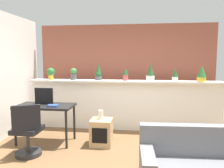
{
  "coord_description": "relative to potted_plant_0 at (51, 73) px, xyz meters",
  "views": [
    {
      "loc": [
        0.4,
        -3.13,
        1.65
      ],
      "look_at": [
        -0.14,
        1.01,
        1.18
      ],
      "focal_mm": 36.07,
      "sensor_mm": 36.0,
      "label": 1
    }
  ],
  "objects": [
    {
      "name": "divider_wall",
      "position": [
        1.73,
        0.03,
        -0.76
      ],
      "size": [
        4.37,
        0.16,
        1.11
      ],
      "primitive_type": "cube",
      "color": "white",
      "rests_on": "ground"
    },
    {
      "name": "book_on_desk",
      "position": [
        0.49,
        -1.13,
        -0.55
      ],
      "size": [
        0.2,
        0.14,
        0.04
      ],
      "primitive_type": "cube",
      "color": "#2D4C8C",
      "rests_on": "desk"
    },
    {
      "name": "plant_shelf",
      "position": [
        1.73,
        -0.01,
        -0.18
      ],
      "size": [
        4.37,
        0.34,
        0.04
      ],
      "primitive_type": "cube",
      "color": "white",
      "rests_on": "divider_wall"
    },
    {
      "name": "potted_plant_4",
      "position": [
        2.33,
        0.02,
        0.02
      ],
      "size": [
        0.19,
        0.19,
        0.4
      ],
      "color": "silver",
      "rests_on": "plant_shelf"
    },
    {
      "name": "potted_plant_1",
      "position": [
        0.55,
        0.03,
        -0.01
      ],
      "size": [
        0.15,
        0.15,
        0.27
      ],
      "color": "#4C4C51",
      "rests_on": "plant_shelf"
    },
    {
      "name": "potted_plant_2",
      "position": [
        1.14,
        0.02,
        0.01
      ],
      "size": [
        0.16,
        0.16,
        0.39
      ],
      "color": "#4C4C51",
      "rests_on": "plant_shelf"
    },
    {
      "name": "potted_plant_0",
      "position": [
        0.0,
        0.0,
        0.0
      ],
      "size": [
        0.19,
        0.19,
        0.28
      ],
      "color": "gold",
      "rests_on": "plant_shelf"
    },
    {
      "name": "tv_monitor",
      "position": [
        0.22,
        -0.92,
        -0.4
      ],
      "size": [
        0.37,
        0.04,
        0.32
      ],
      "primitive_type": "cube",
      "color": "black",
      "rests_on": "desk"
    },
    {
      "name": "side_cube_shelf",
      "position": [
        1.39,
        -1.0,
        -1.06
      ],
      "size": [
        0.4,
        0.41,
        0.5
      ],
      "color": "tan",
      "rests_on": "ground"
    },
    {
      "name": "potted_plant_6",
      "position": [
        3.42,
        -0.04,
        0.02
      ],
      "size": [
        0.19,
        0.19,
        0.36
      ],
      "color": "gold",
      "rests_on": "plant_shelf"
    },
    {
      "name": "potted_plant_3",
      "position": [
        1.78,
        -0.02,
        -0.01
      ],
      "size": [
        0.12,
        0.12,
        0.3
      ],
      "color": "#B7474C",
      "rests_on": "plant_shelf"
    },
    {
      "name": "desk",
      "position": [
        0.28,
        -1.0,
        -0.65
      ],
      "size": [
        1.1,
        0.6,
        0.75
      ],
      "color": "black",
      "rests_on": "ground"
    },
    {
      "name": "office_chair",
      "position": [
        0.25,
        -1.66,
        -0.93
      ],
      "size": [
        0.51,
        0.52,
        0.91
      ],
      "color": "#262628",
      "rests_on": "ground"
    },
    {
      "name": "brick_wall_behind",
      "position": [
        1.73,
        0.63,
        -0.06
      ],
      "size": [
        4.37,
        0.1,
        2.5
      ],
      "primitive_type": "cube",
      "color": "#9E5442",
      "rests_on": "ground"
    },
    {
      "name": "vase_on_shelf",
      "position": [
        1.37,
        -0.96,
        -0.73
      ],
      "size": [
        0.1,
        0.1,
        0.17
      ],
      "primitive_type": "cylinder",
      "color": "silver",
      "rests_on": "side_cube_shelf"
    },
    {
      "name": "potted_plant_5",
      "position": [
        2.87,
        -0.03,
        -0.03
      ],
      "size": [
        0.13,
        0.13,
        0.29
      ],
      "color": "silver",
      "rests_on": "plant_shelf"
    }
  ]
}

